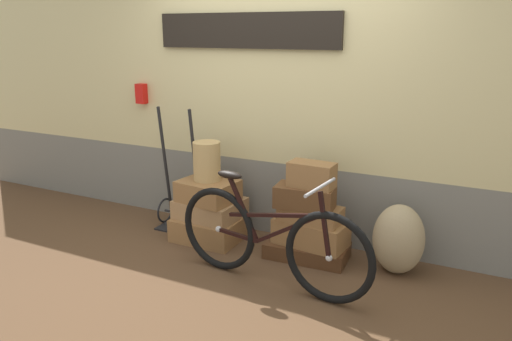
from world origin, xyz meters
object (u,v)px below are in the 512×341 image
at_px(suitcase_1, 210,208).
at_px(suitcase_2, 208,191).
at_px(suitcase_7, 312,175).
at_px(suitcase_5, 311,214).
at_px(suitcase_3, 307,250).
at_px(wicker_basket, 207,161).
at_px(burlap_sack, 398,239).
at_px(suitcase_4, 311,232).
at_px(bicycle, 269,240).
at_px(suitcase_6, 305,197).
at_px(suitcase_0, 209,228).
at_px(luggage_trolley, 180,199).

height_order(suitcase_1, suitcase_2, suitcase_2).
bearing_deg(suitcase_7, suitcase_5, 104.03).
bearing_deg(suitcase_3, suitcase_1, 177.19).
relative_size(wicker_basket, burlap_sack, 0.62).
bearing_deg(suitcase_4, burlap_sack, 11.21).
relative_size(suitcase_2, bicycle, 0.30).
distance_m(suitcase_1, suitcase_2, 0.19).
bearing_deg(suitcase_6, suitcase_2, 174.14).
bearing_deg(suitcase_1, burlap_sack, 5.62).
height_order(suitcase_7, bicycle, bicycle).
xyz_separation_m(suitcase_6, wicker_basket, (-0.96, 0.03, 0.19)).
height_order(suitcase_2, burlap_sack, burlap_sack).
height_order(suitcase_0, suitcase_7, suitcase_7).
relative_size(suitcase_5, suitcase_6, 1.04).
height_order(suitcase_3, suitcase_5, suitcase_5).
height_order(suitcase_0, bicycle, bicycle).
bearing_deg(suitcase_0, suitcase_5, 1.61).
relative_size(suitcase_5, suitcase_7, 1.36).
bearing_deg(bicycle, suitcase_2, 148.76).
bearing_deg(burlap_sack, bicycle, -143.53).
xyz_separation_m(suitcase_0, suitcase_7, (1.00, 0.01, 0.65)).
relative_size(suitcase_6, wicker_basket, 1.36).
xyz_separation_m(suitcase_2, burlap_sack, (1.71, 0.10, -0.19)).
relative_size(suitcase_2, suitcase_7, 1.33).
relative_size(suitcase_0, bicycle, 0.37).
bearing_deg(suitcase_1, suitcase_0, -82.37).
bearing_deg(bicycle, wicker_basket, 148.36).
distance_m(suitcase_4, wicker_basket, 1.13).
xyz_separation_m(suitcase_1, suitcase_3, (0.97, 0.00, -0.23)).
xyz_separation_m(suitcase_1, suitcase_6, (0.95, -0.05, 0.27)).
height_order(wicker_basket, burlap_sack, wicker_basket).
bearing_deg(suitcase_4, suitcase_5, -89.92).
distance_m(luggage_trolley, bicycle, 1.44).
distance_m(suitcase_4, suitcase_5, 0.17).
relative_size(suitcase_2, suitcase_6, 1.03).
bearing_deg(suitcase_7, suitcase_1, -179.39).
bearing_deg(wicker_basket, suitcase_7, -0.81).
height_order(luggage_trolley, bicycle, luggage_trolley).
bearing_deg(suitcase_5, burlap_sack, 8.98).
distance_m(suitcase_5, suitcase_7, 0.35).
xyz_separation_m(suitcase_0, wicker_basket, (-0.01, 0.02, 0.65)).
xyz_separation_m(suitcase_5, wicker_basket, (-1.01, -0.00, 0.34)).
relative_size(suitcase_1, wicker_basket, 1.61).
xyz_separation_m(suitcase_1, suitcase_5, (1.00, -0.02, 0.12)).
bearing_deg(burlap_sack, suitcase_2, -176.58).
relative_size(suitcase_3, wicker_basket, 1.95).
bearing_deg(suitcase_2, suitcase_3, 9.09).
bearing_deg(suitcase_6, suitcase_5, 27.87).
xyz_separation_m(suitcase_5, burlap_sack, (0.72, 0.08, -0.12)).
height_order(suitcase_0, burlap_sack, burlap_sack).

